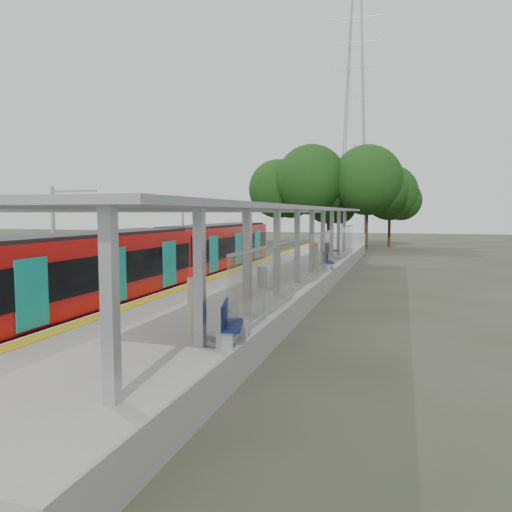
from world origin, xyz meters
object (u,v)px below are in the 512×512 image
Objects in this scene: bench_mid at (327,260)px; info_pillar_near at (195,305)px; bench_far at (329,250)px; info_pillar_far at (315,259)px; bench_near at (229,321)px; litter_bin at (262,277)px; train at (169,258)px.

bench_mid is 0.86× the size of info_pillar_near.
bench_far is 1.08× the size of info_pillar_far.
bench_near is 17.47m from bench_mid.
bench_near is at bearing -68.10° from bench_far.
bench_near is 9.63m from litter_bin.
info_pillar_far is at bearing 77.19° from bench_near.
bench_mid is (-0.02, 17.47, -0.01)m from bench_near.
train reaches higher than info_pillar_near.
bench_mid is 16.92m from info_pillar_near.
bench_mid is at bearing -62.93° from bench_far.
train is at bearing 108.21° from bench_near.
info_pillar_near is at bearing -86.46° from litter_bin.
train is 13.03m from bench_near.
bench_mid reaches higher than litter_bin.
bench_near is 25.34m from bench_far.
info_pillar_near is 1.98× the size of litter_bin.
bench_far is 15.87m from litter_bin.
info_pillar_far is (-0.58, -0.85, 0.15)m from bench_mid.
info_pillar_near reaches higher than info_pillar_far.
info_pillar_near reaches higher than bench_near.
bench_mid is at bearing 75.87° from info_pillar_near.
bench_far is 24.73m from info_pillar_near.
bench_near is 1.38m from info_pillar_near.
train is at bearing -148.58° from info_pillar_far.
bench_near is at bearing -97.78° from info_pillar_far.
bench_far is 0.93× the size of info_pillar_near.
info_pillar_far is at bearing 77.73° from info_pillar_near.
bench_far reaches higher than litter_bin.
train reaches higher than bench_mid.
info_pillar_far is at bearing -67.47° from bench_far.
litter_bin is (-0.55, 8.87, -0.34)m from info_pillar_near.
train reaches higher than bench_near.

